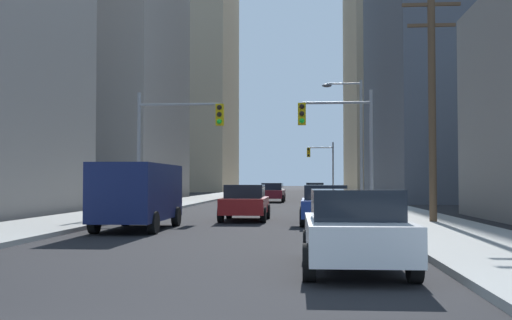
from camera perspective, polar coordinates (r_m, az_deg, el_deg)
sidewalk_left at (r=55.90m, az=-4.99°, el=-3.66°), size 3.83×160.00×0.15m
sidewalk_right at (r=55.29m, az=9.33°, el=-3.66°), size 3.83×160.00×0.15m
cargo_van_navy at (r=20.93m, az=-11.18°, el=-3.06°), size 2.16×5.23×2.26m
sedan_white at (r=11.39m, az=9.43°, el=-6.56°), size 1.95×4.22×1.52m
sedan_blue at (r=23.19m, az=6.63°, el=-4.25°), size 1.95×4.22×1.52m
sedan_red at (r=25.33m, az=-1.05°, el=-4.08°), size 1.95×4.21×1.52m
sedan_maroon at (r=47.47m, az=1.60°, el=-3.12°), size 1.95×4.25×1.52m
sedan_silver at (r=55.63m, az=5.65°, el=-2.95°), size 1.95×4.21×1.52m
traffic_signal_near_left at (r=29.12m, az=-7.70°, el=2.69°), size 4.27×0.44×6.00m
traffic_signal_near_right at (r=28.49m, az=7.99°, el=2.73°), size 3.55×0.44×6.00m
traffic_signal_far_right at (r=66.53m, az=6.33°, el=-0.01°), size 2.98×0.44×6.00m
utility_pole_right at (r=23.71m, az=16.52°, el=5.59°), size 2.20×0.28×9.04m
street_lamp_right at (r=34.67m, az=9.45°, el=2.72°), size 2.31×0.32×7.50m
building_left_mid_office at (r=57.76m, az=-15.85°, el=10.66°), size 15.57×18.01×28.58m
building_left_far_tower at (r=103.53m, az=-9.28°, el=10.47°), size 24.80×22.18×48.07m
building_right_mid_block at (r=60.93m, az=20.44°, el=12.09°), size 18.41×28.46×32.82m
building_right_far_highrise at (r=103.19m, az=13.96°, el=11.38°), size 18.03×29.61×50.99m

